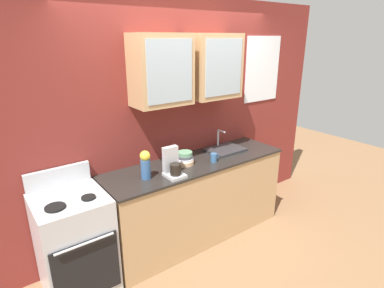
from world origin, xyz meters
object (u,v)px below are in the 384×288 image
Objects in this scene: stove_range at (75,244)px; sink_faucet at (225,149)px; cup_near_sink at (214,158)px; bowl_stack at (185,159)px; vase at (145,164)px; coffee_maker at (173,166)px.

sink_faucet is at bearing 2.10° from stove_range.
sink_faucet is at bearing 29.26° from cup_near_sink.
bowl_stack is at bearing 0.81° from stove_range.
bowl_stack is at bearing -175.36° from sink_faucet.
stove_range is 1.60m from cup_near_sink.
vase reaches higher than cup_near_sink.
vase reaches higher than bowl_stack.
bowl_stack is 0.67× the size of coffee_maker.
bowl_stack is 0.32m from cup_near_sink.
sink_faucet is 3.99× the size of cup_near_sink.
stove_range is 5.73× the size of bowl_stack.
cup_near_sink is at bearing 3.58° from coffee_maker.
stove_range is 0.94m from vase.
stove_range is 3.96× the size of vase.
bowl_stack is 1.80× the size of cup_near_sink.
coffee_maker is (0.96, -0.15, 0.57)m from stove_range.
sink_faucet is 1.14m from vase.
coffee_maker reaches higher than sink_faucet.
vase is (-0.50, -0.07, 0.08)m from bowl_stack.
stove_range is 2.58× the size of sink_faucet.
stove_range is 3.85× the size of coffee_maker.
vase is (0.72, -0.05, 0.61)m from stove_range.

